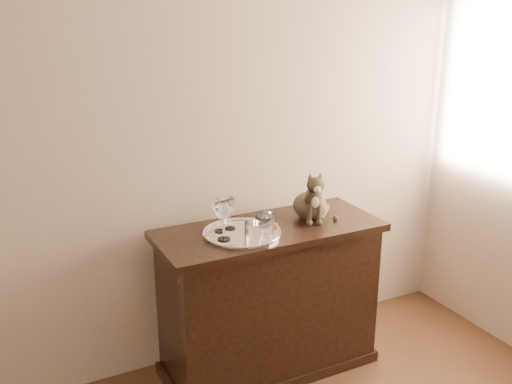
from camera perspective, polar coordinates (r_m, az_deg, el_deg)
wall_back at (r=2.91m, az=-12.05°, el=5.77°), size 4.00×0.10×2.70m
sideboard at (r=3.17m, az=1.30°, el=-10.71°), size 1.20×0.50×0.85m
tray at (r=2.89m, az=-1.39°, el=-4.23°), size 0.40×0.40×0.01m
wine_glass_a at (r=2.89m, az=-3.66°, el=-2.30°), size 0.07×0.07×0.18m
wine_glass_b at (r=2.92m, az=-2.62°, el=-2.08°), size 0.07×0.07×0.18m
wine_glass_c at (r=2.78m, az=-3.28°, el=-2.82°), size 0.08×0.08×0.20m
tumbler_a at (r=2.85m, az=0.83°, el=-3.35°), size 0.09×0.09×0.10m
tumbler_b at (r=2.78m, az=-0.29°, el=-4.02°), size 0.08×0.08×0.10m
tumbler_c at (r=2.92m, az=1.06°, el=-2.97°), size 0.08×0.08×0.09m
cat at (r=3.09m, az=5.46°, el=-0.10°), size 0.35×0.34×0.28m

